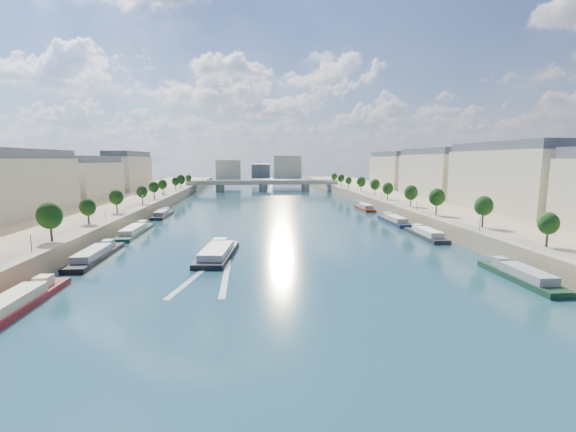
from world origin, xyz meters
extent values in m
plane|color=#0B2832|center=(0.00, 100.00, 0.00)|extent=(700.00, 700.00, 0.00)
cube|color=#9E8460|center=(-72.00, 100.00, 2.50)|extent=(44.00, 520.00, 5.00)
cube|color=#9E8460|center=(72.00, 100.00, 2.50)|extent=(44.00, 520.00, 5.00)
cube|color=gray|center=(-57.00, 100.00, 5.05)|extent=(14.00, 520.00, 0.10)
cube|color=gray|center=(57.00, 100.00, 5.05)|extent=(14.00, 520.00, 0.10)
cylinder|color=#382B1E|center=(-55.00, 42.00, 6.91)|extent=(0.50, 0.50, 3.82)
ellipsoid|color=black|center=(-55.00, 42.00, 10.50)|extent=(4.80, 4.80, 5.52)
cylinder|color=#382B1E|center=(-55.00, 66.00, 6.91)|extent=(0.50, 0.50, 3.82)
ellipsoid|color=black|center=(-55.00, 66.00, 10.50)|extent=(4.80, 4.80, 5.52)
cylinder|color=#382B1E|center=(-55.00, 90.00, 6.91)|extent=(0.50, 0.50, 3.82)
ellipsoid|color=black|center=(-55.00, 90.00, 10.50)|extent=(4.80, 4.80, 5.52)
cylinder|color=#382B1E|center=(-55.00, 114.00, 6.91)|extent=(0.50, 0.50, 3.82)
ellipsoid|color=black|center=(-55.00, 114.00, 10.50)|extent=(4.80, 4.80, 5.52)
cylinder|color=#382B1E|center=(-55.00, 138.00, 6.91)|extent=(0.50, 0.50, 3.82)
ellipsoid|color=black|center=(-55.00, 138.00, 10.50)|extent=(4.80, 4.80, 5.52)
cylinder|color=#382B1E|center=(-55.00, 162.00, 6.91)|extent=(0.50, 0.50, 3.82)
ellipsoid|color=black|center=(-55.00, 162.00, 10.50)|extent=(4.80, 4.80, 5.52)
cylinder|color=#382B1E|center=(-55.00, 186.00, 6.91)|extent=(0.50, 0.50, 3.82)
ellipsoid|color=black|center=(-55.00, 186.00, 10.50)|extent=(4.80, 4.80, 5.52)
cylinder|color=#382B1E|center=(-55.00, 210.00, 6.91)|extent=(0.50, 0.50, 3.82)
ellipsoid|color=black|center=(-55.00, 210.00, 10.50)|extent=(4.80, 4.80, 5.52)
cylinder|color=#382B1E|center=(-55.00, 234.00, 6.91)|extent=(0.50, 0.50, 3.82)
ellipsoid|color=black|center=(-55.00, 234.00, 10.50)|extent=(4.80, 4.80, 5.52)
cylinder|color=#382B1E|center=(55.00, 26.00, 6.91)|extent=(0.50, 0.50, 3.82)
ellipsoid|color=black|center=(55.00, 26.00, 10.50)|extent=(4.80, 4.80, 5.52)
cylinder|color=#382B1E|center=(55.00, 50.00, 6.91)|extent=(0.50, 0.50, 3.82)
ellipsoid|color=black|center=(55.00, 50.00, 10.50)|extent=(4.80, 4.80, 5.52)
cylinder|color=#382B1E|center=(55.00, 74.00, 6.91)|extent=(0.50, 0.50, 3.82)
ellipsoid|color=black|center=(55.00, 74.00, 10.50)|extent=(4.80, 4.80, 5.52)
cylinder|color=#382B1E|center=(55.00, 98.00, 6.91)|extent=(0.50, 0.50, 3.82)
ellipsoid|color=black|center=(55.00, 98.00, 10.50)|extent=(4.80, 4.80, 5.52)
cylinder|color=#382B1E|center=(55.00, 122.00, 6.91)|extent=(0.50, 0.50, 3.82)
ellipsoid|color=black|center=(55.00, 122.00, 10.50)|extent=(4.80, 4.80, 5.52)
cylinder|color=#382B1E|center=(55.00, 146.00, 6.91)|extent=(0.50, 0.50, 3.82)
ellipsoid|color=black|center=(55.00, 146.00, 10.50)|extent=(4.80, 4.80, 5.52)
cylinder|color=#382B1E|center=(55.00, 170.00, 6.91)|extent=(0.50, 0.50, 3.82)
ellipsoid|color=black|center=(55.00, 170.00, 10.50)|extent=(4.80, 4.80, 5.52)
cylinder|color=#382B1E|center=(55.00, 194.00, 6.91)|extent=(0.50, 0.50, 3.82)
ellipsoid|color=black|center=(55.00, 194.00, 10.50)|extent=(4.80, 4.80, 5.52)
cylinder|color=#382B1E|center=(55.00, 218.00, 6.91)|extent=(0.50, 0.50, 3.82)
ellipsoid|color=black|center=(55.00, 218.00, 10.50)|extent=(4.80, 4.80, 5.52)
cylinder|color=#382B1E|center=(55.00, 242.00, 6.91)|extent=(0.50, 0.50, 3.82)
ellipsoid|color=black|center=(55.00, 242.00, 10.50)|extent=(4.80, 4.80, 5.52)
cylinder|color=black|center=(-52.50, 30.00, 7.00)|extent=(0.14, 0.14, 4.00)
sphere|color=#FFE5B2|center=(-52.50, 30.00, 9.10)|extent=(0.36, 0.36, 0.36)
cylinder|color=black|center=(-52.50, 70.00, 7.00)|extent=(0.14, 0.14, 4.00)
sphere|color=#FFE5B2|center=(-52.50, 70.00, 9.10)|extent=(0.36, 0.36, 0.36)
cylinder|color=black|center=(-52.50, 110.00, 7.00)|extent=(0.14, 0.14, 4.00)
sphere|color=#FFE5B2|center=(-52.50, 110.00, 9.10)|extent=(0.36, 0.36, 0.36)
cylinder|color=black|center=(-52.50, 150.00, 7.00)|extent=(0.14, 0.14, 4.00)
sphere|color=#FFE5B2|center=(-52.50, 150.00, 9.10)|extent=(0.36, 0.36, 0.36)
cylinder|color=black|center=(-52.50, 190.00, 7.00)|extent=(0.14, 0.14, 4.00)
sphere|color=#FFE5B2|center=(-52.50, 190.00, 9.10)|extent=(0.36, 0.36, 0.36)
cylinder|color=black|center=(52.50, 45.00, 7.00)|extent=(0.14, 0.14, 4.00)
sphere|color=#FFE5B2|center=(52.50, 45.00, 9.10)|extent=(0.36, 0.36, 0.36)
cylinder|color=black|center=(52.50, 85.00, 7.00)|extent=(0.14, 0.14, 4.00)
sphere|color=#FFE5B2|center=(52.50, 85.00, 9.10)|extent=(0.36, 0.36, 0.36)
cylinder|color=black|center=(52.50, 125.00, 7.00)|extent=(0.14, 0.14, 4.00)
sphere|color=#FFE5B2|center=(52.50, 125.00, 9.10)|extent=(0.36, 0.36, 0.36)
cylinder|color=black|center=(52.50, 165.00, 7.00)|extent=(0.14, 0.14, 4.00)
sphere|color=#FFE5B2|center=(52.50, 165.00, 9.10)|extent=(0.36, 0.36, 0.36)
cylinder|color=black|center=(52.50, 205.00, 7.00)|extent=(0.14, 0.14, 4.00)
sphere|color=#FFE5B2|center=(52.50, 205.00, 9.10)|extent=(0.36, 0.36, 0.36)
cube|color=beige|center=(-85.00, 83.00, 15.00)|extent=(16.00, 52.00, 20.00)
cube|color=#474C54|center=(-85.00, 83.00, 26.60)|extent=(14.72, 50.44, 3.20)
cube|color=beige|center=(-85.00, 141.00, 15.00)|extent=(16.00, 52.00, 20.00)
cube|color=#474C54|center=(-85.00, 141.00, 26.60)|extent=(14.72, 50.44, 3.20)
cube|color=beige|center=(-85.00, 199.00, 15.00)|extent=(16.00, 52.00, 20.00)
cube|color=#474C54|center=(-85.00, 199.00, 26.60)|extent=(14.72, 50.44, 3.20)
cube|color=beige|center=(85.00, 83.00, 15.00)|extent=(16.00, 52.00, 20.00)
cube|color=#474C54|center=(85.00, 83.00, 26.60)|extent=(14.72, 50.44, 3.20)
cube|color=beige|center=(85.00, 141.00, 15.00)|extent=(16.00, 52.00, 20.00)
cube|color=#474C54|center=(85.00, 141.00, 26.60)|extent=(14.72, 50.44, 3.20)
cube|color=beige|center=(85.00, 199.00, 15.00)|extent=(16.00, 52.00, 20.00)
cube|color=#474C54|center=(85.00, 199.00, 26.60)|extent=(14.72, 50.44, 3.20)
cube|color=beige|center=(-30.00, 310.00, 14.00)|extent=(22.00, 18.00, 18.00)
cube|color=beige|center=(25.00, 320.00, 16.00)|extent=(26.00, 20.00, 22.00)
cube|color=#474C54|center=(0.00, 335.00, 12.00)|extent=(18.00, 16.00, 14.00)
cube|color=#C1B79E|center=(0.00, 238.61, 6.20)|extent=(112.00, 11.00, 2.20)
cube|color=#C1B79E|center=(0.00, 233.61, 7.70)|extent=(112.00, 0.80, 0.90)
cube|color=#C1B79E|center=(0.00, 243.61, 7.70)|extent=(112.00, 0.80, 0.90)
cylinder|color=#C1B79E|center=(-32.00, 238.61, 2.50)|extent=(6.40, 6.40, 5.00)
cylinder|color=#C1B79E|center=(0.00, 238.61, 2.50)|extent=(6.40, 6.40, 5.00)
cylinder|color=#C1B79E|center=(32.00, 238.61, 2.50)|extent=(6.40, 6.40, 5.00)
cube|color=#C1B79E|center=(-52.00, 238.61, 2.50)|extent=(6.00, 12.00, 5.00)
cube|color=#C1B79E|center=(52.00, 238.61, 2.50)|extent=(6.00, 12.00, 5.00)
cube|color=black|center=(-16.48, 43.53, 0.29)|extent=(9.70, 25.46, 1.77)
cube|color=silver|center=(-16.48, 41.54, 1.97)|extent=(7.51, 16.68, 1.60)
cube|color=silver|center=(-16.48, 50.98, 2.07)|extent=(3.85, 3.34, 1.80)
cube|color=silver|center=(-19.68, 26.53, 0.02)|extent=(7.06, 25.59, 0.04)
cube|color=silver|center=(-13.28, 26.53, 0.02)|extent=(1.61, 26.02, 0.04)
cube|color=maroon|center=(-45.50, 12.97, 0.30)|extent=(5.00, 24.00, 1.80)
cube|color=beige|center=(-45.50, 11.05, 2.00)|extent=(4.10, 13.20, 1.60)
cube|color=beige|center=(-45.50, 20.17, 2.10)|extent=(2.50, 2.88, 1.80)
cube|color=black|center=(-45.50, 43.64, 0.30)|extent=(5.00, 26.22, 1.80)
cube|color=#A6AAB2|center=(-45.50, 41.54, 2.00)|extent=(4.10, 14.42, 1.60)
cube|color=#A6AAB2|center=(-45.50, 51.51, 2.10)|extent=(2.50, 3.15, 1.80)
cube|color=#1A4233|center=(-45.50, 74.88, 0.30)|extent=(5.00, 28.10, 1.80)
cube|color=#F6E2C4|center=(-45.50, 72.63, 2.00)|extent=(4.10, 15.45, 1.60)
cube|color=#F6E2C4|center=(-45.50, 83.31, 2.10)|extent=(2.50, 3.37, 1.80)
cube|color=black|center=(-45.50, 112.86, 0.30)|extent=(5.00, 21.61, 1.80)
cube|color=gray|center=(-45.50, 111.13, 2.00)|extent=(4.10, 11.88, 1.60)
cube|color=gray|center=(-45.50, 119.34, 2.10)|extent=(2.50, 2.59, 1.80)
cube|color=#153621|center=(45.50, 18.85, 0.30)|extent=(5.00, 21.77, 1.80)
cube|color=gray|center=(45.50, 17.11, 2.00)|extent=(4.10, 11.97, 1.60)
cube|color=gray|center=(45.50, 25.39, 2.10)|extent=(2.50, 2.61, 1.80)
cube|color=#252528|center=(45.50, 61.44, 0.30)|extent=(5.00, 21.59, 1.80)
cube|color=white|center=(45.50, 59.72, 2.00)|extent=(4.10, 11.87, 1.60)
cube|color=white|center=(45.50, 67.92, 2.10)|extent=(2.50, 2.59, 1.80)
cube|color=#192538|center=(45.50, 88.60, 0.30)|extent=(5.00, 23.89, 1.80)
cube|color=#C3B592|center=(45.50, 86.69, 2.00)|extent=(4.10, 13.14, 1.60)
cube|color=#C3B592|center=(45.50, 95.77, 2.10)|extent=(2.50, 2.87, 1.80)
cube|color=maroon|center=(45.50, 127.20, 0.30)|extent=(5.00, 19.97, 1.80)
cube|color=#A2A8AD|center=(45.50, 125.60, 2.00)|extent=(4.10, 10.98, 1.60)
cube|color=#A2A8AD|center=(45.50, 133.19, 2.10)|extent=(2.50, 2.40, 1.80)
camera|label=1|loc=(-7.37, -50.71, 23.96)|focal=24.00mm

